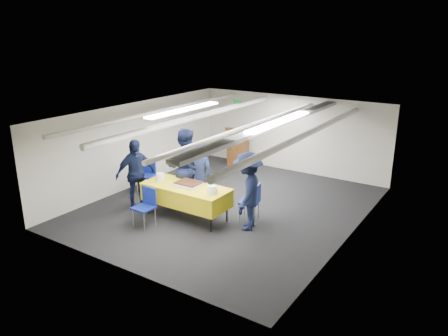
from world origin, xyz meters
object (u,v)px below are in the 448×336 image
at_px(podium, 238,147).
at_px(sailor_b, 185,167).
at_px(sailor_a, 201,178).
at_px(serving_table, 186,195).
at_px(sailor_c, 135,174).
at_px(sailor_d, 248,191).
at_px(chair_right, 253,199).
at_px(chair_near, 146,203).
at_px(chair_left, 147,172).
at_px(sheet_cake, 189,184).

height_order(podium, sailor_b, sailor_b).
relative_size(podium, sailor_a, 0.73).
xyz_separation_m(serving_table, sailor_c, (-1.37, -0.19, 0.30)).
distance_m(sailor_b, sailor_c, 1.18).
height_order(sailor_c, sailor_d, sailor_d).
bearing_deg(serving_table, chair_right, 26.55).
height_order(chair_near, sailor_d, sailor_d).
bearing_deg(podium, chair_right, -53.81).
bearing_deg(serving_table, chair_near, -119.27).
relative_size(sailor_a, sailor_b, 0.89).
bearing_deg(serving_table, sailor_b, 129.89).
bearing_deg(sailor_c, chair_left, 48.36).
relative_size(chair_near, sailor_d, 0.51).
height_order(podium, sailor_c, sailor_c).
relative_size(podium, sailor_d, 0.73).
bearing_deg(podium, chair_left, -103.87).
xyz_separation_m(chair_right, chair_left, (-3.32, 0.13, 0.00)).
height_order(podium, sailor_d, sailor_d).
relative_size(sheet_cake, sailor_d, 0.33).
distance_m(chair_left, sailor_b, 1.50).
height_order(sheet_cake, sailor_b, sailor_b).
xyz_separation_m(chair_left, sailor_c, (0.58, -1.01, 0.32)).
xyz_separation_m(serving_table, sailor_a, (0.08, 0.46, 0.30)).
bearing_deg(chair_near, chair_right, 39.47).
relative_size(sheet_cake, sailor_c, 0.33).
relative_size(podium, chair_right, 1.44).
bearing_deg(sheet_cake, chair_near, -120.43).
bearing_deg(sailor_c, chair_near, -106.31).
bearing_deg(sailor_a, sailor_d, 159.69).
distance_m(chair_right, sailor_a, 1.35).
distance_m(sheet_cake, sailor_a, 0.42).
bearing_deg(sailor_d, sailor_a, -116.11).
bearing_deg(sailor_b, sailor_a, 139.83).
bearing_deg(sailor_b, sailor_d, 145.51).
xyz_separation_m(chair_left, sailor_d, (3.41, -0.54, 0.33)).
bearing_deg(sailor_c, podium, 15.28).
bearing_deg(serving_table, sheet_cake, 42.14).
height_order(podium, sailor_a, sailor_a).
distance_m(sailor_a, sailor_c, 1.59).
height_order(chair_near, sailor_c, sailor_c).
bearing_deg(sailor_a, chair_left, -22.81).
distance_m(chair_right, sailor_c, 2.89).
distance_m(chair_near, sailor_b, 1.51).
relative_size(serving_table, sailor_b, 1.07).
xyz_separation_m(serving_table, chair_left, (-1.95, 0.81, -0.03)).
relative_size(sailor_b, sailor_c, 1.12).
bearing_deg(chair_right, serving_table, -153.45).
distance_m(chair_near, sailor_a, 1.43).
xyz_separation_m(chair_right, sailor_d, (0.09, -0.41, 0.33)).
xyz_separation_m(serving_table, chair_right, (1.37, 0.68, -0.03)).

